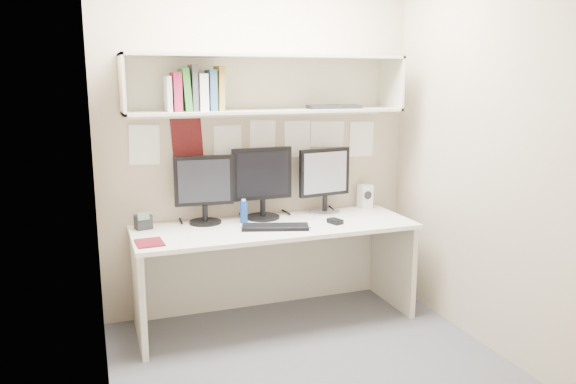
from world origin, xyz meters
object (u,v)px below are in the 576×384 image
object	(u,v)px
monitor_center	(262,181)
speaker	(365,196)
monitor_right	(325,178)
maroon_notebook	(150,243)
desk_phone	(143,222)
monitor_left	(204,187)
keyboard	(275,227)
desk	(275,273)

from	to	relation	value
monitor_center	speaker	distance (m)	0.90
monitor_right	maroon_notebook	bearing A→B (deg)	-172.51
monitor_right	maroon_notebook	size ratio (longest dim) A/B	2.47
desk_phone	monitor_left	bearing A→B (deg)	-11.01
monitor_left	speaker	world-z (taller)	monitor_left
keyboard	monitor_center	bearing A→B (deg)	106.23
desk	monitor_right	world-z (taller)	monitor_right
desk	maroon_notebook	bearing A→B (deg)	-169.03
monitor_left	maroon_notebook	size ratio (longest dim) A/B	2.41
keyboard	speaker	xyz separation A→B (m)	(0.88, 0.36, 0.08)
monitor_right	desk_phone	size ratio (longest dim) A/B	3.85
keyboard	maroon_notebook	distance (m)	0.87
monitor_right	keyboard	world-z (taller)	monitor_right
monitor_center	desk	bearing A→B (deg)	-84.43
maroon_notebook	monitor_left	bearing A→B (deg)	38.73
desk	speaker	world-z (taller)	speaker
desk	maroon_notebook	size ratio (longest dim) A/B	9.82
keyboard	speaker	world-z (taller)	speaker
monitor_center	monitor_left	bearing A→B (deg)	179.04
desk	desk_phone	size ratio (longest dim) A/B	15.33
keyboard	desk_phone	distance (m)	0.92
speaker	monitor_center	bearing A→B (deg)	178.17
monitor_left	monitor_center	distance (m)	0.44
desk	monitor_center	world-z (taller)	monitor_center
monitor_left	monitor_right	distance (m)	0.94
maroon_notebook	desk	bearing A→B (deg)	7.69
monitor_center	maroon_notebook	bearing A→B (deg)	-156.70
maroon_notebook	desk_phone	size ratio (longest dim) A/B	1.56
keyboard	desk_phone	xyz separation A→B (m)	(-0.87, 0.30, 0.04)
keyboard	desk	bearing A→B (deg)	90.02
monitor_left	keyboard	distance (m)	0.59
desk	monitor_right	size ratio (longest dim) A/B	3.98
speaker	maroon_notebook	xyz separation A→B (m)	(-1.75, -0.43, -0.09)
monitor_right	speaker	bearing A→B (deg)	-2.28
monitor_center	monitor_right	bearing A→B (deg)	-0.93
desk	desk_phone	world-z (taller)	desk_phone
monitor_center	monitor_right	world-z (taller)	monitor_center
maroon_notebook	speaker	bearing A→B (deg)	10.64
monitor_left	maroon_notebook	distance (m)	0.64
monitor_center	maroon_notebook	xyz separation A→B (m)	(-0.87, -0.39, -0.28)
desk	monitor_center	size ratio (longest dim) A/B	3.77
desk	desk_phone	xyz separation A→B (m)	(-0.90, 0.20, 0.42)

